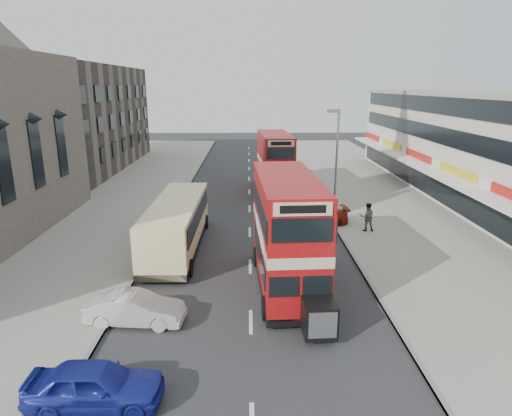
% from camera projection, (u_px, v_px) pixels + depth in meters
% --- Properties ---
extents(ground, '(160.00, 160.00, 0.00)m').
position_uv_depth(ground, '(251.00, 349.00, 17.00)').
color(ground, '#28282B').
rests_on(ground, ground).
extents(road_surface, '(12.00, 90.00, 0.01)m').
position_uv_depth(road_surface, '(249.00, 209.00, 36.25)').
color(road_surface, '#28282B').
rests_on(road_surface, ground).
extents(pavement_right, '(12.00, 90.00, 0.15)m').
position_uv_depth(pavement_right, '(394.00, 207.00, 36.44)').
color(pavement_right, gray).
rests_on(pavement_right, ground).
extents(pavement_left, '(12.00, 90.00, 0.15)m').
position_uv_depth(pavement_left, '(103.00, 209.00, 36.04)').
color(pavement_left, gray).
rests_on(pavement_left, ground).
extents(kerb_left, '(0.20, 90.00, 0.16)m').
position_uv_depth(kerb_left, '(175.00, 208.00, 36.13)').
color(kerb_left, gray).
rests_on(kerb_left, ground).
extents(kerb_right, '(0.20, 90.00, 0.16)m').
position_uv_depth(kerb_right, '(323.00, 207.00, 36.34)').
color(kerb_right, gray).
rests_on(kerb_right, ground).
extents(brick_terrace, '(14.00, 28.00, 12.00)m').
position_uv_depth(brick_terrace, '(62.00, 119.00, 51.60)').
color(brick_terrace, '#66594C').
rests_on(brick_terrace, ground).
extents(commercial_row, '(9.90, 46.20, 9.30)m').
position_uv_depth(commercial_row, '(484.00, 148.00, 37.25)').
color(commercial_row, beige).
rests_on(commercial_row, ground).
extents(street_lamp, '(1.00, 0.20, 8.12)m').
position_uv_depth(street_lamp, '(336.00, 154.00, 33.15)').
color(street_lamp, slate).
rests_on(street_lamp, ground).
extents(bus_main, '(3.16, 9.97, 5.46)m').
position_uv_depth(bus_main, '(287.00, 233.00, 21.49)').
color(bus_main, black).
rests_on(bus_main, ground).
extents(bus_second, '(3.18, 9.74, 5.33)m').
position_uv_depth(bus_second, '(275.00, 163.00, 41.20)').
color(bus_second, black).
rests_on(bus_second, ground).
extents(coach, '(2.89, 10.72, 2.83)m').
position_uv_depth(coach, '(177.00, 223.00, 26.91)').
color(coach, black).
rests_on(coach, ground).
extents(car_left_near, '(4.30, 1.76, 1.46)m').
position_uv_depth(car_left_near, '(95.00, 385.00, 13.85)').
color(car_left_near, navy).
rests_on(car_left_near, ground).
extents(car_left_front, '(4.23, 1.81, 1.36)m').
position_uv_depth(car_left_front, '(136.00, 309.00, 18.66)').
color(car_left_front, silver).
rests_on(car_left_front, ground).
extents(car_right_a, '(4.88, 2.34, 1.37)m').
position_uv_depth(car_right_a, '(315.00, 216.00, 31.77)').
color(car_right_a, maroon).
rests_on(car_right_a, ground).
extents(car_right_b, '(4.23, 2.26, 1.13)m').
position_uv_depth(car_right_b, '(307.00, 205.00, 35.22)').
color(car_right_b, '#C36C13').
rests_on(car_right_b, ground).
extents(car_right_c, '(3.64, 1.73, 1.20)m').
position_uv_depth(car_right_c, '(297.00, 173.00, 47.88)').
color(car_right_c, '#5D9DBB').
rests_on(car_right_c, ground).
extents(pedestrian_near, '(0.76, 0.55, 1.99)m').
position_uv_depth(pedestrian_near, '(367.00, 217.00, 30.08)').
color(pedestrian_near, gray).
rests_on(pedestrian_near, pavement_right).
extents(cyclist, '(0.67, 1.58, 2.16)m').
position_uv_depth(cyclist, '(298.00, 201.00, 35.52)').
color(cyclist, gray).
rests_on(cyclist, ground).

